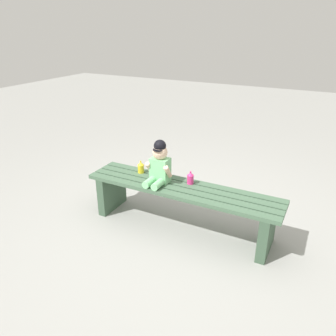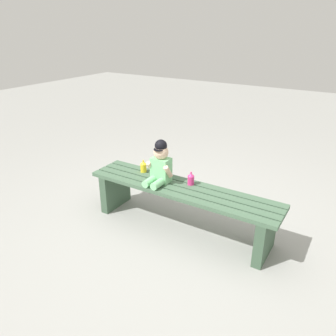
{
  "view_description": "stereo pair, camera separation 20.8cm",
  "coord_description": "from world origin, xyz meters",
  "px_view_note": "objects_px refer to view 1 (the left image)",
  "views": [
    {
      "loc": [
        1.1,
        -2.4,
        1.77
      ],
      "look_at": [
        -0.11,
        -0.05,
        0.61
      ],
      "focal_mm": 35.18,
      "sensor_mm": 36.0,
      "label": 1
    },
    {
      "loc": [
        1.29,
        -2.3,
        1.77
      ],
      "look_at": [
        -0.11,
        -0.05,
        0.61
      ],
      "focal_mm": 35.18,
      "sensor_mm": 36.0,
      "label": 2
    }
  ],
  "objects_px": {
    "sippy_cup_left": "(141,167)",
    "park_bench": "(181,199)",
    "sippy_cup_right": "(190,178)",
    "child_figure": "(159,164)"
  },
  "relations": [
    {
      "from": "sippy_cup_left",
      "to": "park_bench",
      "type": "bearing_deg",
      "value": -10.8
    },
    {
      "from": "sippy_cup_left",
      "to": "sippy_cup_right",
      "type": "relative_size",
      "value": 1.0
    },
    {
      "from": "child_figure",
      "to": "sippy_cup_right",
      "type": "relative_size",
      "value": 3.26
    },
    {
      "from": "child_figure",
      "to": "sippy_cup_right",
      "type": "distance_m",
      "value": 0.31
    },
    {
      "from": "park_bench",
      "to": "child_figure",
      "type": "relative_size",
      "value": 4.48
    },
    {
      "from": "child_figure",
      "to": "sippy_cup_left",
      "type": "bearing_deg",
      "value": 158.92
    },
    {
      "from": "sippy_cup_left",
      "to": "sippy_cup_right",
      "type": "distance_m",
      "value": 0.53
    },
    {
      "from": "park_bench",
      "to": "sippy_cup_right",
      "type": "bearing_deg",
      "value": 64.48
    },
    {
      "from": "child_figure",
      "to": "park_bench",
      "type": "bearing_deg",
      "value": 2.13
    },
    {
      "from": "park_bench",
      "to": "sippy_cup_left",
      "type": "height_order",
      "value": "sippy_cup_left"
    }
  ]
}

